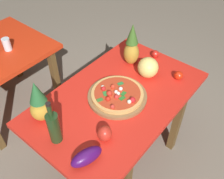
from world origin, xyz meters
name	(u,v)px	position (x,y,z in m)	size (l,w,h in m)	color
ground_plane	(116,151)	(0.00, 0.00, 0.00)	(10.00, 10.00, 0.00)	gray
display_table	(117,104)	(0.00, 0.00, 0.64)	(1.35, 0.83, 0.73)	brown
pizza_board	(117,96)	(-0.01, -0.01, 0.74)	(0.43, 0.43, 0.03)	olive
pizza	(117,94)	(-0.01, -0.01, 0.77)	(0.38, 0.38, 0.06)	#DEA358
wine_bottle	(54,127)	(-0.54, 0.06, 0.85)	(0.08, 0.08, 0.33)	#1E3719
pineapple_left	(132,47)	(0.38, 0.16, 0.89)	(0.13, 0.13, 0.37)	#B4882E
pineapple_right	(39,103)	(-0.48, 0.27, 0.87)	(0.14, 0.14, 0.32)	gold
melon	(148,68)	(0.33, -0.04, 0.81)	(0.16, 0.16, 0.16)	#EED26F
bell_pepper	(105,133)	(-0.34, -0.17, 0.78)	(0.09, 0.09, 0.10)	red
eggplant	(86,157)	(-0.53, -0.19, 0.78)	(0.20, 0.09, 0.09)	#3F0F57
tomato_by_bottle	(155,54)	(0.59, 0.05, 0.76)	(0.06, 0.06, 0.06)	red
tomato_beside_pepper	(179,75)	(0.46, -0.25, 0.77)	(0.07, 0.07, 0.07)	red
drinking_glass_water	(7,44)	(-0.16, 1.14, 0.79)	(0.07, 0.07, 0.12)	silver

